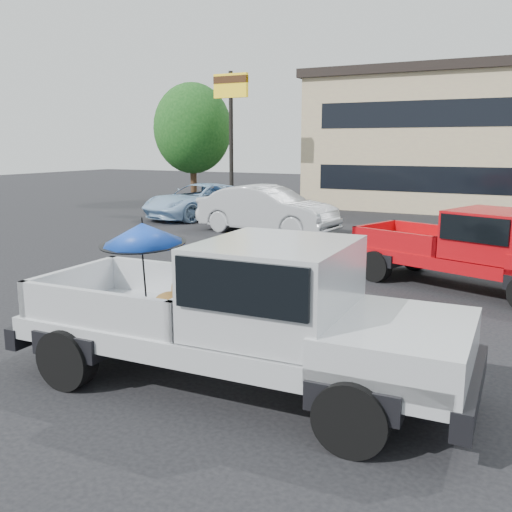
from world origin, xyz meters
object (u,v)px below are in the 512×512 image
at_px(tree_left, 192,129).
at_px(silver_pickup, 258,308).
at_px(silver_sedan, 267,210).
at_px(red_pickup, 484,247).
at_px(motel_sign, 231,104).
at_px(blue_suv, 200,201).

bearing_deg(tree_left, silver_pickup, -54.41).
distance_m(tree_left, silver_sedan, 11.50).
bearing_deg(silver_pickup, tree_left, 123.17).
distance_m(tree_left, red_pickup, 20.14).
height_order(silver_pickup, silver_sedan, silver_pickup).
distance_m(motel_sign, red_pickup, 15.41).
bearing_deg(red_pickup, silver_pickup, -87.52).
relative_size(silver_pickup, silver_sedan, 1.19).
bearing_deg(motel_sign, tree_left, 143.13).
height_order(motel_sign, red_pickup, motel_sign).
height_order(motel_sign, tree_left, tree_left).
xyz_separation_m(motel_sign, silver_sedan, (4.07, -4.65, -3.85)).
xyz_separation_m(tree_left, blue_suv, (3.85, -5.30, -3.04)).
bearing_deg(blue_suv, motel_sign, 101.51).
height_order(red_pickup, blue_suv, red_pickup).
relative_size(motel_sign, red_pickup, 1.11).
relative_size(tree_left, silver_pickup, 1.04).
bearing_deg(motel_sign, blue_suv, -93.62).
bearing_deg(blue_suv, silver_pickup, -39.45).
xyz_separation_m(motel_sign, tree_left, (-4.00, 3.00, -0.92)).
bearing_deg(silver_sedan, motel_sign, 45.84).
distance_m(motel_sign, blue_suv, 4.58).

